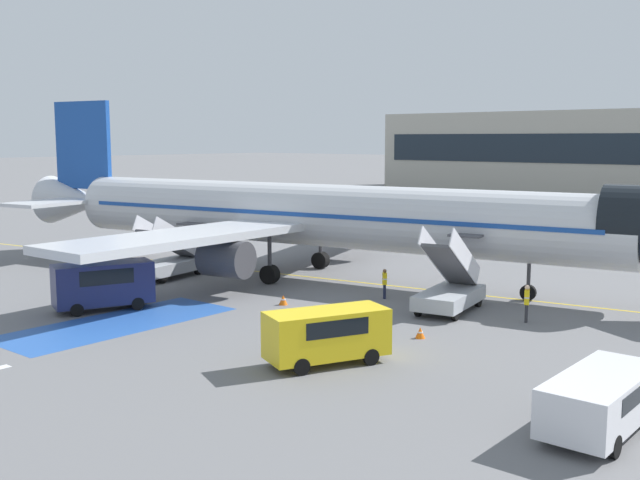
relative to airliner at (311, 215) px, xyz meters
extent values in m
plane|color=slate|center=(1.28, 0.28, -3.88)|extent=(600.00, 600.00, 0.00)
cube|color=gold|center=(0.63, 0.11, -3.87)|extent=(79.25, 13.71, 0.01)
cube|color=#2856A8|center=(0.63, -14.60, -3.87)|extent=(4.34, 11.11, 0.01)
cylinder|color=silver|center=(0.63, 0.11, 0.01)|extent=(36.48, 9.84, 3.78)
cone|color=silver|center=(-20.08, -3.43, 0.01)|extent=(6.20, 4.53, 3.63)
cylinder|color=black|center=(17.81, 3.04, 0.48)|extent=(2.88, 4.15, 3.82)
cube|color=#19479E|center=(0.63, 0.11, 0.20)|extent=(33.62, 9.43, 0.24)
cube|color=silver|center=(-4.08, 7.90, -0.56)|extent=(9.24, 16.80, 0.44)
cylinder|color=#38383D|center=(-2.35, 6.77, -1.83)|extent=(2.96, 2.46, 2.04)
cube|color=silver|center=(-1.23, -8.80, -0.56)|extent=(5.01, 16.31, 0.44)
cylinder|color=#38383D|center=(0.03, -7.17, -1.83)|extent=(2.96, 2.46, 2.04)
cube|color=#19479E|center=(-19.25, -3.28, 4.14)|extent=(5.28, 1.25, 6.37)
cube|color=silver|center=(-19.29, 0.35, 0.20)|extent=(4.37, 6.54, 0.24)
cube|color=silver|center=(-18.08, -6.73, 0.20)|extent=(4.37, 6.54, 0.24)
cylinder|color=#38383D|center=(13.18, 2.25, -1.91)|extent=(0.20, 0.20, 3.09)
cylinder|color=black|center=(13.18, 2.25, -3.46)|extent=(0.88, 0.42, 0.84)
cylinder|color=#38383D|center=(-1.56, 2.77, -1.94)|extent=(0.24, 0.24, 2.77)
cylinder|color=black|center=(-1.56, 2.77, -3.33)|extent=(1.19, 0.78, 1.10)
cylinder|color=#38383D|center=(-0.55, -3.13, -1.94)|extent=(0.24, 0.24, 2.77)
cylinder|color=black|center=(-0.55, -3.13, -3.33)|extent=(1.19, 0.78, 1.10)
cube|color=#ADB2BA|center=(11.24, -2.64, -3.18)|extent=(2.98, 5.10, 0.70)
cylinder|color=black|center=(10.04, -1.14, -3.53)|extent=(0.33, 0.73, 0.70)
cylinder|color=black|center=(11.88, -0.83, -3.53)|extent=(0.33, 0.73, 0.70)
cylinder|color=black|center=(10.60, -4.45, -3.53)|extent=(0.33, 0.73, 0.70)
cylinder|color=black|center=(12.45, -4.14, -3.53)|extent=(0.33, 0.73, 0.70)
cube|color=#4C4C51|center=(11.24, -2.64, -1.58)|extent=(2.11, 4.34, 2.63)
cube|color=#4C4C51|center=(10.86, -0.39, -0.33)|extent=(1.81, 1.36, 0.12)
cube|color=silver|center=(10.48, -2.77, -1.10)|extent=(0.83, 4.52, 3.30)
cube|color=silver|center=(12.00, -2.51, -1.10)|extent=(0.83, 4.52, 3.30)
cube|color=#ADB2BA|center=(-6.68, -5.69, -3.18)|extent=(2.98, 5.10, 0.70)
cylinder|color=black|center=(-7.88, -4.20, -3.53)|extent=(0.33, 0.73, 0.70)
cylinder|color=black|center=(-6.04, -3.88, -3.53)|extent=(0.33, 0.73, 0.70)
cylinder|color=black|center=(-7.32, -7.51, -3.53)|extent=(0.33, 0.73, 0.70)
cylinder|color=black|center=(-5.47, -7.19, -3.53)|extent=(0.33, 0.73, 0.70)
cube|color=#4C4C51|center=(-6.68, -5.69, -1.80)|extent=(2.11, 4.33, 2.20)
cube|color=#4C4C51|center=(-7.06, -3.45, -0.77)|extent=(1.81, 1.36, 0.12)
cube|color=silver|center=(-7.44, -5.82, -1.32)|extent=(0.82, 4.45, 2.90)
cube|color=silver|center=(-5.92, -5.57, -1.32)|extent=(0.82, 4.45, 2.90)
cube|color=#38383D|center=(-7.41, 21.05, -3.10)|extent=(8.02, 3.48, 0.60)
cube|color=silver|center=(-3.64, 20.56, -2.60)|extent=(2.02, 2.58, 1.60)
cube|color=black|center=(-2.79, 20.45, -2.28)|extent=(0.30, 1.99, 0.70)
cylinder|color=#B7BCC4|center=(-7.75, 21.10, -1.51)|extent=(5.64, 3.24, 2.57)
cylinder|color=gold|center=(-7.75, 21.10, -1.51)|extent=(0.69, 2.64, 2.62)
cylinder|color=black|center=(-3.83, 21.78, -3.40)|extent=(0.99, 0.40, 0.96)
cylinder|color=black|center=(-4.14, 19.43, -3.40)|extent=(0.99, 0.40, 0.96)
cylinder|color=black|center=(-7.68, 22.28, -3.40)|extent=(0.99, 0.40, 0.96)
cylinder|color=black|center=(-7.99, 19.93, -3.40)|extent=(0.99, 0.40, 0.96)
cylinder|color=black|center=(-9.82, 22.56, -3.40)|extent=(0.99, 0.40, 0.96)
cylinder|color=black|center=(-10.13, 20.21, -3.40)|extent=(0.99, 0.40, 0.96)
cube|color=silver|center=(22.46, -13.35, -2.85)|extent=(2.06, 5.03, 1.41)
cube|color=black|center=(22.46, -13.35, -2.54)|extent=(2.08, 2.77, 0.51)
cylinder|color=black|center=(21.53, -11.79, -3.56)|extent=(0.20, 0.64, 0.64)
cylinder|color=black|center=(21.52, -14.91, -3.56)|extent=(0.20, 0.64, 0.64)
cylinder|color=black|center=(23.40, -14.91, -3.56)|extent=(0.20, 0.64, 0.64)
cube|color=#1E234C|center=(-2.18, -13.43, -2.53)|extent=(3.44, 5.09, 2.06)
cube|color=black|center=(-2.18, -13.43, -2.07)|extent=(2.67, 3.11, 0.74)
cylinder|color=black|center=(-2.41, -11.75, -3.56)|extent=(0.42, 0.67, 0.64)
cylinder|color=black|center=(-0.86, -12.36, -3.56)|extent=(0.42, 0.67, 0.64)
cylinder|color=black|center=(-3.50, -14.49, -3.56)|extent=(0.42, 0.67, 0.64)
cylinder|color=black|center=(-1.95, -15.10, -3.56)|extent=(0.42, 0.67, 0.64)
cube|color=yellow|center=(12.13, -13.31, -2.67)|extent=(3.61, 4.99, 1.77)
cube|color=black|center=(12.13, -13.31, -2.28)|extent=(2.76, 3.10, 0.64)
cylinder|color=black|center=(11.97, -11.65, -3.56)|extent=(0.45, 0.67, 0.64)
cylinder|color=black|center=(13.50, -12.36, -3.56)|extent=(0.45, 0.67, 0.64)
cylinder|color=black|center=(10.77, -14.27, -3.56)|extent=(0.45, 0.67, 0.64)
cylinder|color=black|center=(12.30, -14.97, -3.56)|extent=(0.45, 0.67, 0.64)
cube|color=gray|center=(-13.15, -4.50, -3.62)|extent=(3.00, 2.57, 0.12)
cylinder|color=black|center=(-14.36, -4.55, -3.68)|extent=(0.40, 0.28, 0.40)
cylinder|color=black|center=(-13.75, -3.44, -3.68)|extent=(0.40, 0.28, 0.40)
cylinder|color=black|center=(-12.54, -5.56, -3.68)|extent=(0.40, 0.28, 0.40)
cylinder|color=black|center=(-11.93, -4.44, -3.68)|extent=(0.40, 0.28, 0.40)
cylinder|color=gray|center=(-14.53, -4.52, -3.28)|extent=(0.05, 0.05, 0.55)
cylinder|color=gray|center=(-13.86, -3.31, -3.28)|extent=(0.05, 0.05, 0.55)
cylinder|color=gray|center=(-12.43, -5.68, -3.28)|extent=(0.05, 0.05, 0.55)
cylinder|color=gray|center=(-11.77, -4.47, -3.28)|extent=(0.05, 0.05, 0.55)
cylinder|color=#2D2D33|center=(15.19, -2.39, -3.45)|extent=(0.14, 0.14, 0.86)
cylinder|color=#2D2D33|center=(15.12, -2.23, -3.45)|extent=(0.14, 0.14, 0.86)
cube|color=yellow|center=(15.15, -2.31, -2.68)|extent=(0.36, 0.47, 0.68)
cube|color=silver|center=(15.15, -2.31, -2.68)|extent=(0.37, 0.48, 0.06)
sphere|color=beige|center=(15.15, -2.31, -2.22)|extent=(0.23, 0.23, 0.23)
cylinder|color=#191E38|center=(-11.60, -8.16, -3.49)|extent=(0.14, 0.14, 0.77)
cylinder|color=#191E38|center=(-11.43, -8.17, -3.49)|extent=(0.14, 0.14, 0.77)
cube|color=yellow|center=(-11.51, -8.16, -2.80)|extent=(0.43, 0.24, 0.61)
cube|color=silver|center=(-11.51, -8.16, -2.80)|extent=(0.44, 0.25, 0.06)
sphere|color=brown|center=(-11.51, -8.16, -2.39)|extent=(0.21, 0.21, 0.21)
cylinder|color=#191E38|center=(7.02, -2.18, -3.49)|extent=(0.14, 0.14, 0.78)
cylinder|color=#191E38|center=(7.13, -2.31, -3.49)|extent=(0.14, 0.14, 0.78)
cube|color=yellow|center=(7.07, -2.24, -2.79)|extent=(0.44, 0.46, 0.62)
cube|color=silver|center=(7.07, -2.24, -2.79)|extent=(0.45, 0.48, 0.06)
sphere|color=brown|center=(7.07, -2.24, -2.37)|extent=(0.21, 0.21, 0.21)
cone|color=orange|center=(3.93, -6.84, -3.62)|extent=(0.46, 0.46, 0.52)
cylinder|color=white|center=(3.93, -6.84, -3.59)|extent=(0.26, 0.26, 0.06)
cone|color=orange|center=(12.86, -7.87, -3.63)|extent=(0.43, 0.43, 0.48)
cylinder|color=white|center=(12.86, -7.87, -3.61)|extent=(0.24, 0.24, 0.06)
cone|color=orange|center=(7.21, -7.95, -3.59)|extent=(0.51, 0.51, 0.56)
cylinder|color=white|center=(7.21, -7.95, -3.57)|extent=(0.28, 0.28, 0.07)
camera|label=1|loc=(29.55, -34.63, 4.61)|focal=42.00mm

